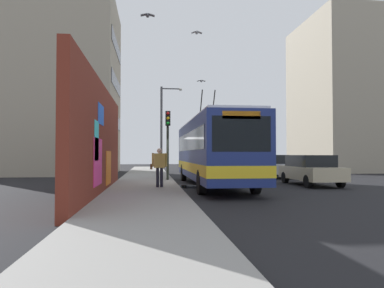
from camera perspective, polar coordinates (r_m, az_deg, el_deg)
ground_plane at (r=19.58m, az=-2.66°, el=-6.39°), size 80.00×80.00×0.00m
sidewalk_slab at (r=19.52m, az=-7.38°, el=-6.17°), size 48.00×3.20×0.15m
graffiti_wall at (r=14.92m, az=-14.30°, el=0.59°), size 12.65×0.32×4.39m
building_far_left at (r=32.55m, az=-20.71°, el=8.32°), size 9.34×9.94×14.38m
building_far_right at (r=38.51m, az=22.08°, el=7.06°), size 10.22×6.61×14.73m
city_bus at (r=18.41m, az=3.23°, el=-0.88°), size 11.88×2.51×5.14m
parked_car_champagne at (r=19.90m, az=18.24°, el=-3.83°), size 4.44×1.88×1.58m
parked_car_silver at (r=25.72m, az=12.34°, el=-3.36°), size 4.27×1.93×1.58m
parked_car_white at (r=31.04m, az=8.98°, el=-3.07°), size 4.50×1.88×1.58m
pedestrian_at_curb at (r=16.30m, az=-5.19°, el=-3.18°), size 0.23×0.77×1.75m
traffic_light at (r=20.73m, az=-3.85°, el=1.72°), size 0.49×0.28×3.98m
street_lamp at (r=29.19m, az=-4.49°, el=3.27°), size 0.44×1.77×6.94m
flying_pigeons at (r=18.63m, az=0.20°, el=17.78°), size 10.46×4.07×3.33m
curbside_puddle at (r=18.16m, az=-0.43°, el=-6.76°), size 1.95×1.95×0.00m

